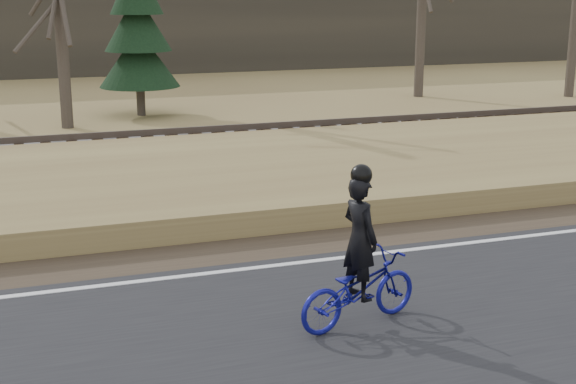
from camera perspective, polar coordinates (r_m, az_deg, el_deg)
name	(u,v)px	position (r m, az deg, el deg)	size (l,w,h in m)	color
ground	(467,251)	(13.14, 12.58, -4.15)	(120.00, 120.00, 0.00)	#97854C
road	(568,307)	(11.22, 19.29, -7.73)	(120.00, 6.00, 0.06)	black
edge_line	(460,244)	(13.28, 12.15, -3.63)	(120.00, 0.12, 0.01)	silver
shoulder	(430,229)	(14.11, 10.05, -2.64)	(120.00, 1.60, 0.04)	#473A2B
embankment	(359,180)	(16.65, 5.10, 0.86)	(120.00, 5.00, 0.44)	#97854C
ballast	(297,146)	(20.09, 0.67, 3.27)	(120.00, 3.00, 0.45)	slate
railroad	(297,134)	(20.03, 0.67, 4.12)	(120.00, 2.40, 0.29)	black
treeline_backdrop	(147,10)	(41.11, -10.01, 12.65)	(120.00, 4.00, 6.00)	#383328
cyclist	(359,275)	(9.84, 5.07, -5.92)	(1.82, 1.02, 2.02)	navy
conifer	(137,24)	(26.61, -10.66, 11.68)	(2.60, 2.60, 6.24)	#453D32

